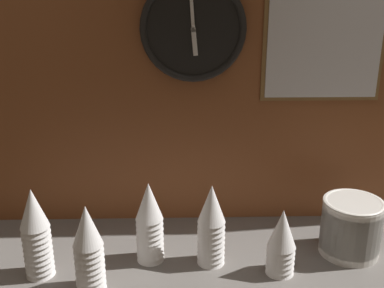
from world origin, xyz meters
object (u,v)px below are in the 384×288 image
object	(u,v)px
cup_stack_center_left	(149,222)
bowl_stack_right	(351,226)
cup_stack_left	(88,248)
cup_stack_far_left	(36,233)
cup_stack_center_right	(282,242)
cup_stack_center	(211,225)
wall_clock	(193,29)

from	to	relation	value
cup_stack_center_left	bowl_stack_right	distance (m)	0.57
cup_stack_left	cup_stack_center_left	world-z (taller)	same
cup_stack_far_left	bowl_stack_right	xyz separation A→B (m)	(0.86, 0.09, -0.04)
cup_stack_center_left	cup_stack_center_right	xyz separation A→B (m)	(0.35, -0.07, -0.02)
cup_stack_left	cup_stack_center_right	xyz separation A→B (m)	(0.50, 0.06, -0.02)
cup_stack_center_right	cup_stack_center	bearing A→B (deg)	164.06
cup_stack_center_left	wall_clock	bearing A→B (deg)	60.39
cup_stack_center_left	cup_stack_center_right	world-z (taller)	cup_stack_center_left
cup_stack_left	bowl_stack_right	world-z (taller)	cup_stack_left
cup_stack_center	cup_stack_left	distance (m)	0.33
cup_stack_center	cup_stack_far_left	distance (m)	0.46
cup_stack_center	bowl_stack_right	size ratio (longest dim) A/B	1.39
cup_stack_left	cup_stack_center_right	distance (m)	0.50
cup_stack_center	cup_stack_center_right	bearing A→B (deg)	-15.94
bowl_stack_right	wall_clock	xyz separation A→B (m)	(-0.44, 0.20, 0.53)
cup_stack_center	wall_clock	xyz separation A→B (m)	(-0.04, 0.24, 0.49)
cup_stack_center	cup_stack_far_left	xyz separation A→B (m)	(-0.46, -0.04, 0.01)
cup_stack_center	bowl_stack_right	distance (m)	0.40
cup_stack_left	wall_clock	world-z (taller)	wall_clock
cup_stack_center_left	cup_stack_center_right	size ratio (longest dim) A/B	1.25
cup_stack_center_left	bowl_stack_right	bearing A→B (deg)	2.26
bowl_stack_right	cup_stack_center_right	bearing A→B (deg)	-156.69
bowl_stack_right	wall_clock	world-z (taller)	wall_clock
cup_stack_left	cup_stack_center_left	distance (m)	0.19
cup_stack_left	cup_stack_far_left	size ratio (longest dim) A/B	0.94
cup_stack_center	cup_stack_center_left	size ratio (longest dim) A/B	1.00
cup_stack_center_right	wall_clock	bearing A→B (deg)	127.64
cup_stack_left	cup_stack_center_right	size ratio (longest dim) A/B	1.25
cup_stack_far_left	cup_stack_center_left	size ratio (longest dim) A/B	1.07
cup_stack_center_left	cup_stack_center_right	distance (m)	0.36
cup_stack_center_left	bowl_stack_right	xyz separation A→B (m)	(0.57, 0.02, -0.03)
cup_stack_center_right	wall_clock	size ratio (longest dim) A/B	0.62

